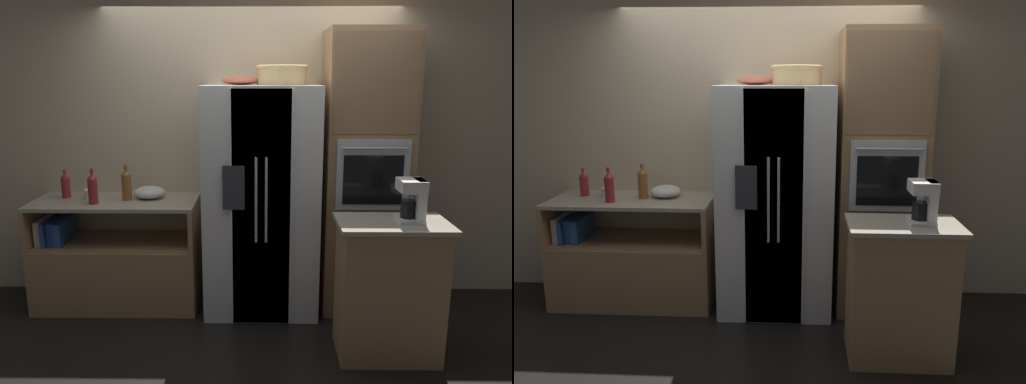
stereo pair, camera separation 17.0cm
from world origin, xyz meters
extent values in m
plane|color=black|center=(0.00, 0.00, 0.00)|extent=(20.00, 20.00, 0.00)
cube|color=beige|center=(0.00, 0.44, 1.40)|extent=(12.00, 0.06, 2.80)
cube|color=#A87F56|center=(-1.14, 0.10, 0.28)|extent=(1.37, 0.61, 0.55)
cube|color=#A87F56|center=(-1.14, 0.10, 0.56)|extent=(1.31, 0.56, 0.02)
cube|color=#A87F56|center=(-1.81, 0.10, 0.72)|extent=(0.04, 0.61, 0.34)
cube|color=#A87F56|center=(-0.48, 0.10, 0.72)|extent=(0.04, 0.61, 0.34)
cube|color=#ADA38E|center=(-1.14, 0.10, 0.91)|extent=(1.37, 0.61, 0.03)
cube|color=silver|center=(-1.74, 0.07, 0.67)|extent=(0.05, 0.35, 0.21)
cube|color=#284C8E|center=(-1.69, 0.07, 0.67)|extent=(0.03, 0.40, 0.20)
cube|color=#284C8E|center=(-1.64, 0.07, 0.67)|extent=(0.05, 0.33, 0.20)
cube|color=#284C8E|center=(-1.58, 0.07, 0.67)|extent=(0.06, 0.38, 0.20)
cube|color=white|center=(0.08, 0.06, 0.93)|extent=(0.92, 0.69, 1.87)
cube|color=white|center=(0.08, -0.29, 0.93)|extent=(0.45, 0.02, 1.83)
cube|color=white|center=(0.09, -0.29, 0.93)|extent=(0.45, 0.02, 1.83)
cylinder|color=#B2B2B7|center=(0.05, -0.32, 1.03)|extent=(0.02, 0.02, 0.65)
cylinder|color=#B2B2B7|center=(0.12, -0.32, 1.03)|extent=(0.02, 0.02, 0.65)
cube|color=#2D2D33|center=(-0.12, -0.31, 1.12)|extent=(0.17, 0.01, 0.34)
cube|color=#A87F56|center=(0.93, 0.11, 1.15)|extent=(0.68, 0.59, 2.30)
cube|color=silver|center=(0.93, -0.20, 1.20)|extent=(0.56, 0.04, 0.54)
cube|color=black|center=(0.93, -0.22, 1.17)|extent=(0.46, 0.01, 0.38)
cylinder|color=#B2B2B7|center=(0.93, -0.24, 1.41)|extent=(0.49, 0.02, 0.02)
cube|color=#94704C|center=(0.93, -0.18, 1.88)|extent=(0.64, 0.01, 0.74)
cube|color=#A87F56|center=(0.97, -0.70, 0.48)|extent=(0.69, 0.44, 0.95)
cube|color=#ADA38E|center=(0.97, -0.70, 0.97)|extent=(0.75, 0.48, 0.03)
cylinder|color=tan|center=(0.25, 0.08, 1.94)|extent=(0.39, 0.39, 0.14)
torus|color=tan|center=(0.25, 0.08, 2.01)|extent=(0.42, 0.42, 0.03)
ellipsoid|color=#DB664C|center=(-0.08, 0.12, 1.90)|extent=(0.31, 0.31, 0.07)
cylinder|color=maroon|center=(-1.58, 0.19, 1.01)|extent=(0.07, 0.07, 0.17)
cone|color=maroon|center=(-1.58, 0.19, 1.12)|extent=(0.07, 0.07, 0.04)
cylinder|color=maroon|center=(-1.58, 0.19, 1.15)|extent=(0.03, 0.03, 0.03)
cylinder|color=maroon|center=(-1.28, -0.02, 1.03)|extent=(0.08, 0.08, 0.21)
cone|color=maroon|center=(-1.28, -0.02, 1.15)|extent=(0.08, 0.08, 0.04)
cylinder|color=maroon|center=(-1.28, -0.02, 1.19)|extent=(0.03, 0.03, 0.04)
cylinder|color=brown|center=(-1.04, 0.12, 1.03)|extent=(0.08, 0.08, 0.21)
cone|color=brown|center=(-1.04, 0.12, 1.16)|extent=(0.08, 0.08, 0.04)
cylinder|color=brown|center=(-1.04, 0.12, 1.20)|extent=(0.03, 0.03, 0.04)
cylinder|color=silver|center=(-1.37, 0.15, 0.96)|extent=(0.09, 0.09, 0.08)
torus|color=silver|center=(-1.33, 0.15, 0.96)|extent=(0.06, 0.01, 0.06)
ellipsoid|color=white|center=(-0.87, 0.18, 0.97)|extent=(0.26, 0.26, 0.10)
cube|color=white|center=(1.09, -0.69, 0.99)|extent=(0.17, 0.20, 0.02)
cylinder|color=black|center=(1.07, -0.69, 1.07)|extent=(0.10, 0.10, 0.12)
cube|color=white|center=(1.14, -0.69, 1.13)|extent=(0.06, 0.17, 0.29)
cube|color=white|center=(1.09, -0.69, 1.23)|extent=(0.17, 0.20, 0.08)
camera|label=1|loc=(0.09, -3.94, 1.94)|focal=35.00mm
camera|label=2|loc=(0.26, -3.93, 1.94)|focal=35.00mm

